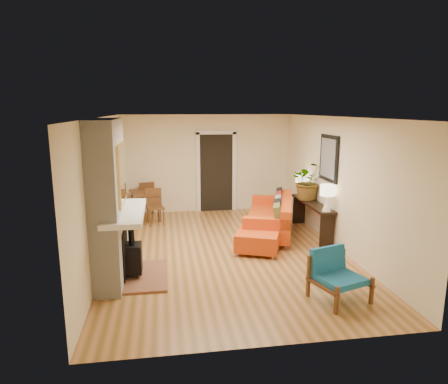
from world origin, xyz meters
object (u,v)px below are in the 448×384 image
at_px(lamp_far, 302,181).
at_px(blue_chair, 335,272).
at_px(ottoman, 258,240).
at_px(dining_table, 147,197).
at_px(lamp_near, 327,195).
at_px(houseplant, 308,181).
at_px(console_table, 312,209).
at_px(sofa, 273,217).

bearing_deg(lamp_far, blue_chair, -101.79).
xyz_separation_m(ottoman, dining_table, (-2.20, 2.78, 0.33)).
bearing_deg(lamp_near, houseplant, 90.55).
bearing_deg(lamp_near, console_table, 90.00).
height_order(sofa, lamp_near, lamp_near).
distance_m(console_table, lamp_near, 0.91).
height_order(ottoman, blue_chair, blue_chair).
xyz_separation_m(dining_table, console_table, (3.65, -1.86, 0.01)).
height_order(console_table, houseplant, houseplant).
bearing_deg(lamp_near, dining_table, 144.23).
xyz_separation_m(ottoman, console_table, (1.45, 0.92, 0.34)).
height_order(ottoman, lamp_near, lamp_near).
distance_m(blue_chair, console_table, 3.08).
bearing_deg(houseplant, ottoman, -140.30).
distance_m(dining_table, lamp_far, 3.85).
bearing_deg(blue_chair, houseplant, 76.76).
distance_m(ottoman, lamp_far, 2.35).
relative_size(dining_table, houseplant, 1.88).
xyz_separation_m(dining_table, houseplant, (3.64, -1.58, 0.60)).
relative_size(blue_chair, lamp_far, 1.63).
bearing_deg(dining_table, lamp_far, -17.06).
relative_size(blue_chair, dining_table, 0.54).
height_order(sofa, console_table, sofa).
xyz_separation_m(blue_chair, lamp_near, (0.78, 2.21, 0.67)).
bearing_deg(houseplant, sofa, -171.62).
xyz_separation_m(console_table, lamp_far, (0.00, 0.74, 0.49)).
distance_m(blue_chair, dining_table, 5.63).
height_order(blue_chair, dining_table, dining_table).
height_order(dining_table, console_table, dining_table).
bearing_deg(blue_chair, dining_table, 120.74).
bearing_deg(ottoman, houseplant, 39.70).
xyz_separation_m(sofa, console_table, (0.84, -0.15, 0.19)).
bearing_deg(ottoman, dining_table, 128.44).
distance_m(ottoman, blue_chair, 2.17).
distance_m(sofa, console_table, 0.88).
xyz_separation_m(sofa, ottoman, (-0.61, -1.07, -0.15)).
relative_size(lamp_far, houseplant, 0.62).
distance_m(lamp_far, houseplant, 0.47).
height_order(sofa, houseplant, houseplant).
bearing_deg(ottoman, sofa, 60.56).
bearing_deg(blue_chair, lamp_near, 70.62).
height_order(ottoman, dining_table, dining_table).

